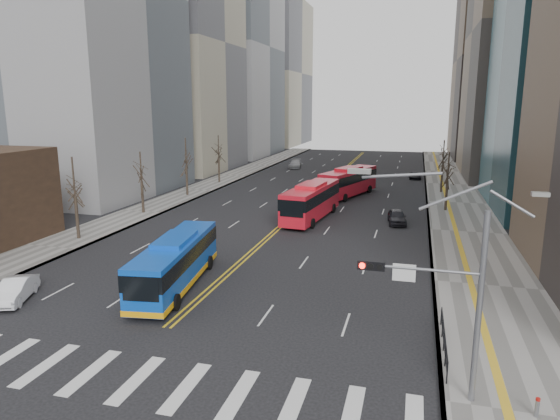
# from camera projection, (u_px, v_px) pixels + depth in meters

# --- Properties ---
(ground) EXTENTS (220.00, 220.00, 0.00)m
(ground) POSITION_uv_depth(u_px,v_px,m) (113.00, 376.00, 22.23)
(ground) COLOR black
(sidewalk_right) EXTENTS (7.00, 130.00, 0.15)m
(sidewalk_right) POSITION_uv_depth(u_px,v_px,m) (456.00, 203.00, 60.14)
(sidewalk_right) COLOR slate
(sidewalk_right) RESTS_ON ground
(sidewalk_left) EXTENTS (5.00, 130.00, 0.15)m
(sidewalk_left) POSITION_uv_depth(u_px,v_px,m) (197.00, 190.00, 68.90)
(sidewalk_left) COLOR slate
(sidewalk_left) RESTS_ON ground
(crosswalk) EXTENTS (26.70, 4.00, 0.01)m
(crosswalk) POSITION_uv_depth(u_px,v_px,m) (113.00, 376.00, 22.23)
(crosswalk) COLOR silver
(crosswalk) RESTS_ON ground
(centerline) EXTENTS (0.55, 100.00, 0.01)m
(centerline) POSITION_uv_depth(u_px,v_px,m) (327.00, 184.00, 74.09)
(centerline) COLOR gold
(centerline) RESTS_ON ground
(office_towers) EXTENTS (83.00, 134.00, 58.00)m
(office_towers) POSITION_uv_depth(u_px,v_px,m) (345.00, 28.00, 81.74)
(office_towers) COLOR gray
(office_towers) RESTS_ON ground
(signal_mast) EXTENTS (5.37, 0.37, 9.39)m
(signal_mast) POSITION_uv_depth(u_px,v_px,m) (442.00, 287.00, 19.54)
(signal_mast) COLOR gray
(signal_mast) RESTS_ON ground
(pedestrian_railing) EXTENTS (0.06, 6.06, 1.02)m
(pedestrian_railing) POSITION_uv_depth(u_px,v_px,m) (444.00, 338.00, 24.03)
(pedestrian_railing) COLOR black
(pedestrian_railing) RESTS_ON sidewalk_right
(street_trees) EXTENTS (35.20, 47.20, 7.60)m
(street_trees) POSITION_uv_depth(u_px,v_px,m) (233.00, 167.00, 55.63)
(street_trees) COLOR #2D221B
(street_trees) RESTS_ON ground
(blue_bus) EXTENTS (4.08, 11.85, 3.39)m
(blue_bus) POSITION_uv_depth(u_px,v_px,m) (176.00, 261.00, 32.62)
(blue_bus) COLOR blue
(blue_bus) RESTS_ON ground
(red_bus_near) EXTENTS (4.04, 12.18, 3.77)m
(red_bus_near) POSITION_uv_depth(u_px,v_px,m) (311.00, 199.00, 51.75)
(red_bus_near) COLOR red
(red_bus_near) RESTS_ON ground
(red_bus_far) EXTENTS (6.24, 12.16, 3.75)m
(red_bus_far) POSITION_uv_depth(u_px,v_px,m) (349.00, 180.00, 64.56)
(red_bus_far) COLOR red
(red_bus_far) RESTS_ON ground
(car_white) EXTENTS (2.88, 4.44, 1.38)m
(car_white) POSITION_uv_depth(u_px,v_px,m) (15.00, 290.00, 30.51)
(car_white) COLOR white
(car_white) RESTS_ON ground
(car_dark_mid) EXTENTS (2.19, 4.35, 1.42)m
(car_dark_mid) POSITION_uv_depth(u_px,v_px,m) (397.00, 217.00, 49.96)
(car_dark_mid) COLOR black
(car_dark_mid) RESTS_ON ground
(car_silver) EXTENTS (2.92, 5.48, 1.51)m
(car_silver) POSITION_uv_depth(u_px,v_px,m) (295.00, 164.00, 92.72)
(car_silver) COLOR #96969B
(car_silver) RESTS_ON ground
(car_dark_far) EXTENTS (2.02, 3.97, 1.07)m
(car_dark_far) POSITION_uv_depth(u_px,v_px,m) (415.00, 175.00, 79.56)
(car_dark_far) COLOR black
(car_dark_far) RESTS_ON ground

